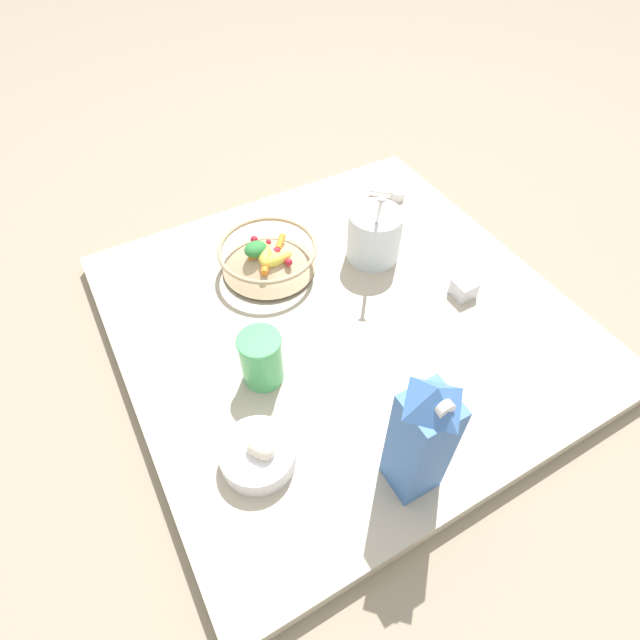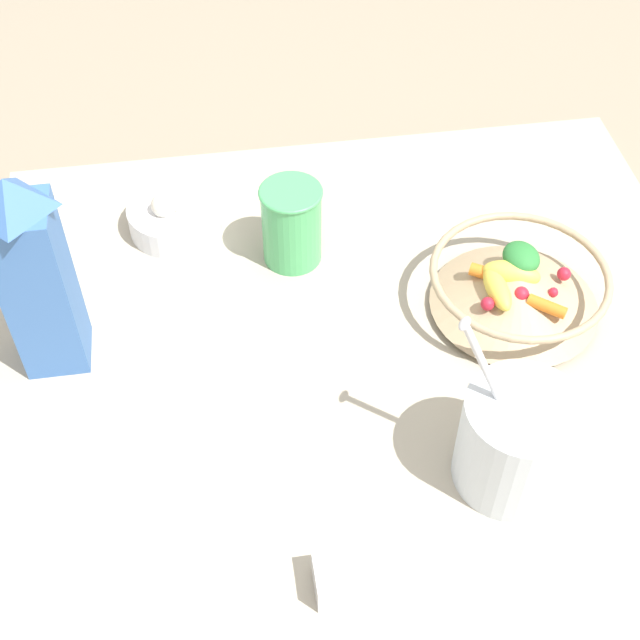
# 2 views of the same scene
# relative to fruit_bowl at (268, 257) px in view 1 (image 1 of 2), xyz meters

# --- Properties ---
(ground_plane) EXTENTS (6.00, 6.00, 0.00)m
(ground_plane) POSITION_rel_fruit_bowl_xyz_m (0.08, -0.20, -0.08)
(ground_plane) COLOR gray
(countertop) EXTENTS (0.92, 0.92, 0.04)m
(countertop) POSITION_rel_fruit_bowl_xyz_m (0.08, -0.20, -0.06)
(countertop) COLOR #B2A893
(countertop) RESTS_ON ground_plane
(fruit_bowl) EXTENTS (0.22, 0.22, 0.08)m
(fruit_bowl) POSITION_rel_fruit_bowl_xyz_m (0.00, 0.00, 0.00)
(fruit_bowl) COLOR tan
(fruit_bowl) RESTS_ON countertop
(milk_carton) EXTENTS (0.07, 0.07, 0.27)m
(milk_carton) POSITION_rel_fruit_bowl_xyz_m (-0.01, -0.57, 0.10)
(milk_carton) COLOR #3D6BB2
(milk_carton) RESTS_ON countertop
(yogurt_tub) EXTENTS (0.12, 0.14, 0.22)m
(yogurt_tub) POSITION_rel_fruit_bowl_xyz_m (0.24, -0.08, 0.03)
(yogurt_tub) COLOR silver
(yogurt_tub) RESTS_ON countertop
(drinking_cup) EXTENTS (0.08, 0.08, 0.11)m
(drinking_cup) POSITION_rel_fruit_bowl_xyz_m (-0.14, -0.26, 0.02)
(drinking_cup) COLOR #4CB266
(drinking_cup) RESTS_ON countertop
(spice_jar) EXTENTS (0.05, 0.05, 0.04)m
(spice_jar) POSITION_rel_fruit_bowl_xyz_m (0.34, -0.28, -0.02)
(spice_jar) COLOR silver
(spice_jar) RESTS_ON countertop
(measuring_scoop) EXTENTS (0.08, 0.07, 0.02)m
(measuring_scoop) POSITION_rel_fruit_bowl_xyz_m (0.42, 0.09, -0.03)
(measuring_scoop) COLOR white
(measuring_scoop) RESTS_ON countertop
(garlic_bowl) EXTENTS (0.13, 0.13, 0.07)m
(garlic_bowl) POSITION_rel_fruit_bowl_xyz_m (-0.22, -0.42, -0.02)
(garlic_bowl) COLOR white
(garlic_bowl) RESTS_ON countertop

